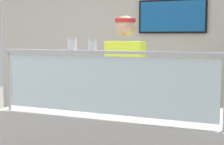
{
  "coord_description": "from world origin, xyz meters",
  "views": [
    {
      "loc": [
        1.88,
        -2.14,
        1.55
      ],
      "look_at": [
        0.86,
        0.42,
        1.25
      ],
      "focal_mm": 53.65,
      "sensor_mm": 36.0,
      "label": 1
    }
  ],
  "objects_px": {
    "pizza_server": "(117,104)",
    "pepper_flake_shaker": "(92,45)",
    "pizza_tray": "(113,106)",
    "parmesan_shaker": "(72,45)",
    "worker_figure": "(125,89)",
    "pizza_box_stack": "(73,80)"
  },
  "relations": [
    {
      "from": "pizza_server",
      "to": "pepper_flake_shaker",
      "type": "relative_size",
      "value": 3.31
    },
    {
      "from": "pizza_server",
      "to": "pepper_flake_shaker",
      "type": "xyz_separation_m",
      "value": [
        -0.05,
        -0.36,
        0.5
      ]
    },
    {
      "from": "pizza_tray",
      "to": "pizza_server",
      "type": "distance_m",
      "value": 0.05
    },
    {
      "from": "parmesan_shaker",
      "to": "pepper_flake_shaker",
      "type": "height_order",
      "value": "parmesan_shaker"
    },
    {
      "from": "pizza_tray",
      "to": "pizza_server",
      "type": "relative_size",
      "value": 1.6
    },
    {
      "from": "worker_figure",
      "to": "pizza_box_stack",
      "type": "distance_m",
      "value": 1.71
    },
    {
      "from": "pepper_flake_shaker",
      "to": "pizza_box_stack",
      "type": "height_order",
      "value": "pepper_flake_shaker"
    },
    {
      "from": "pizza_box_stack",
      "to": "worker_figure",
      "type": "bearing_deg",
      "value": -43.36
    },
    {
      "from": "pizza_server",
      "to": "pizza_box_stack",
      "type": "bearing_deg",
      "value": 122.62
    },
    {
      "from": "pizza_tray",
      "to": "pizza_box_stack",
      "type": "xyz_separation_m",
      "value": [
        -1.37,
        1.85,
        -0.07
      ]
    },
    {
      "from": "pepper_flake_shaker",
      "to": "worker_figure",
      "type": "height_order",
      "value": "worker_figure"
    },
    {
      "from": "worker_figure",
      "to": "pizza_tray",
      "type": "bearing_deg",
      "value": -79.08
    },
    {
      "from": "pizza_box_stack",
      "to": "pizza_tray",
      "type": "bearing_deg",
      "value": -53.35
    },
    {
      "from": "pepper_flake_shaker",
      "to": "worker_figure",
      "type": "relative_size",
      "value": 0.05
    },
    {
      "from": "pizza_tray",
      "to": "parmesan_shaker",
      "type": "distance_m",
      "value": 0.67
    },
    {
      "from": "pizza_server",
      "to": "pepper_flake_shaker",
      "type": "bearing_deg",
      "value": -102.83
    },
    {
      "from": "parmesan_shaker",
      "to": "pizza_box_stack",
      "type": "xyz_separation_m",
      "value": [
        -1.19,
        2.22,
        -0.59
      ]
    },
    {
      "from": "pizza_tray",
      "to": "parmesan_shaker",
      "type": "xyz_separation_m",
      "value": [
        -0.18,
        -0.38,
        0.52
      ]
    },
    {
      "from": "pizza_tray",
      "to": "worker_figure",
      "type": "height_order",
      "value": "worker_figure"
    },
    {
      "from": "pizza_server",
      "to": "pizza_tray",
      "type": "bearing_deg",
      "value": 146.89
    },
    {
      "from": "parmesan_shaker",
      "to": "pepper_flake_shaker",
      "type": "xyz_separation_m",
      "value": [
        0.17,
        0.0,
        -0.0
      ]
    },
    {
      "from": "pizza_server",
      "to": "worker_figure",
      "type": "relative_size",
      "value": 0.16
    }
  ]
}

